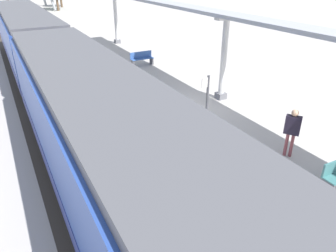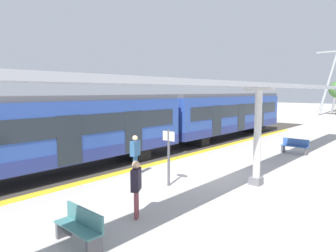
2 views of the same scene
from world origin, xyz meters
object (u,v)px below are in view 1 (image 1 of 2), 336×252
(train_far_carriage, at_px, (28,38))
(canopy_pillar_third, at_px, (116,19))
(bench_near_end, at_px, (142,58))
(passenger_by_the_benches, at_px, (292,128))
(canopy_pillar_second, at_px, (224,59))
(platform_info_sign, at_px, (207,98))
(train_near_carriage, at_px, (102,140))
(passenger_waiting_near_edge, at_px, (157,112))

(train_far_carriage, xyz_separation_m, canopy_pillar_third, (7.25, 4.23, 0.09))
(bench_near_end, relative_size, passenger_by_the_benches, 0.89)
(train_far_carriage, distance_m, passenger_by_the_benches, 16.53)
(canopy_pillar_second, distance_m, platform_info_sign, 3.49)
(train_near_carriage, distance_m, canopy_pillar_second, 8.54)
(bench_near_end, height_order, passenger_by_the_benches, passenger_by_the_benches)
(train_near_carriage, xyz_separation_m, passenger_waiting_near_edge, (2.69, 2.31, -0.73))
(train_far_carriage, relative_size, canopy_pillar_second, 3.68)
(canopy_pillar_third, bearing_deg, passenger_waiting_near_edge, -105.44)
(canopy_pillar_third, relative_size, passenger_by_the_benches, 2.24)
(canopy_pillar_second, bearing_deg, train_near_carriage, -148.09)
(train_near_carriage, height_order, canopy_pillar_second, canopy_pillar_second)
(passenger_by_the_benches, bearing_deg, canopy_pillar_third, 86.53)
(train_far_carriage, xyz_separation_m, bench_near_end, (6.31, -2.85, -1.39))
(passenger_waiting_near_edge, bearing_deg, canopy_pillar_third, 74.56)
(train_near_carriage, height_order, train_far_carriage, same)
(canopy_pillar_third, relative_size, platform_info_sign, 1.73)
(bench_near_end, bearing_deg, passenger_waiting_near_edge, -111.02)
(passenger_by_the_benches, bearing_deg, train_near_carriage, 172.67)
(train_near_carriage, bearing_deg, canopy_pillar_third, 68.92)
(train_far_carriage, bearing_deg, passenger_by_the_benches, -68.46)
(canopy_pillar_third, bearing_deg, platform_info_sign, -98.54)
(train_far_carriage, height_order, canopy_pillar_third, canopy_pillar_third)
(train_far_carriage, relative_size, bench_near_end, 9.30)
(canopy_pillar_second, height_order, bench_near_end, canopy_pillar_second)
(train_near_carriage, distance_m, canopy_pillar_third, 20.15)
(canopy_pillar_second, bearing_deg, bench_near_end, 97.40)
(passenger_by_the_benches, bearing_deg, passenger_waiting_near_edge, 137.51)
(canopy_pillar_second, distance_m, bench_near_end, 7.43)
(train_far_carriage, bearing_deg, bench_near_end, -24.29)
(train_far_carriage, distance_m, passenger_waiting_near_edge, 12.58)
(bench_near_end, relative_size, platform_info_sign, 0.68)
(train_near_carriage, xyz_separation_m, bench_near_end, (6.31, 11.73, -1.39))
(train_near_carriage, height_order, canopy_pillar_third, canopy_pillar_third)
(train_near_carriage, relative_size, canopy_pillar_third, 3.68)
(canopy_pillar_third, height_order, passenger_waiting_near_edge, canopy_pillar_third)
(canopy_pillar_second, height_order, passenger_by_the_benches, canopy_pillar_second)
(canopy_pillar_second, bearing_deg, canopy_pillar_third, 90.00)
(canopy_pillar_third, height_order, platform_info_sign, canopy_pillar_third)
(platform_info_sign, xyz_separation_m, passenger_waiting_near_edge, (-2.06, 0.16, -0.23))
(train_near_carriage, bearing_deg, passenger_by_the_benches, -7.33)
(train_near_carriage, height_order, passenger_by_the_benches, train_near_carriage)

